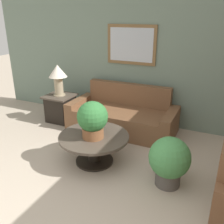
% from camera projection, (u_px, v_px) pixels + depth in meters
% --- Properties ---
extents(wall_back, '(7.14, 0.09, 2.60)m').
position_uv_depth(wall_back, '(145.00, 60.00, 4.89)').
color(wall_back, slate).
rests_on(wall_back, ground_plane).
extents(couch_main, '(2.07, 0.91, 0.86)m').
position_uv_depth(couch_main, '(123.00, 116.00, 4.90)').
color(couch_main, brown).
rests_on(couch_main, ground_plane).
extents(coffee_table, '(1.06, 1.06, 0.45)m').
position_uv_depth(coffee_table, '(94.00, 143.00, 3.79)').
color(coffee_table, black).
rests_on(coffee_table, ground_plane).
extents(side_table, '(0.57, 0.57, 0.57)m').
position_uv_depth(side_table, '(60.00, 108.00, 5.31)').
color(side_table, black).
rests_on(side_table, ground_plane).
extents(table_lamp, '(0.37, 0.37, 0.64)m').
position_uv_depth(table_lamp, '(58.00, 75.00, 5.05)').
color(table_lamp, tan).
rests_on(table_lamp, side_table).
extents(potted_plant_on_table, '(0.45, 0.45, 0.56)m').
position_uv_depth(potted_plant_on_table, '(93.00, 119.00, 3.58)').
color(potted_plant_on_table, brown).
rests_on(potted_plant_on_table, coffee_table).
extents(potted_plant_floor, '(0.55, 0.55, 0.69)m').
position_uv_depth(potted_plant_floor, '(169.00, 160.00, 3.25)').
color(potted_plant_floor, '#4C4742').
rests_on(potted_plant_floor, ground_plane).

